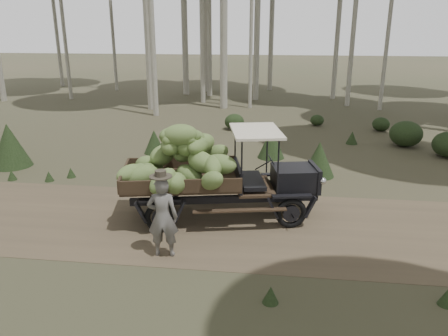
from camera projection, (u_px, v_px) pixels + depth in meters
The scene contains 5 objects.
ground at pixel (163, 221), 10.11m from camera, with size 120.00×120.00×0.00m, color #473D2B.
dirt_track at pixel (163, 221), 10.11m from camera, with size 70.00×4.00×0.01m, color brown.
banana_truck at pixel (197, 163), 9.85m from camera, with size 4.75×2.72×2.30m.
farmer at pixel (163, 216), 8.36m from camera, with size 0.63×0.47×1.76m.
undergrowth at pixel (81, 218), 8.98m from camera, with size 24.49×22.78×1.39m.
Camera 1 is at (2.53, -8.98, 4.32)m, focal length 35.00 mm.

